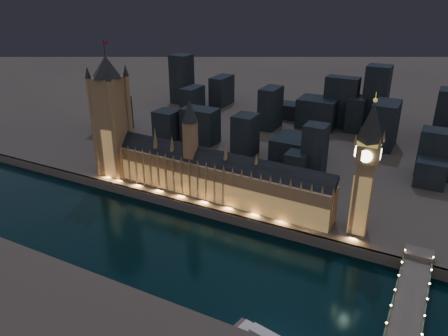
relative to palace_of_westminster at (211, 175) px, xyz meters
The scene contains 8 objects.
ground_plane 67.89m from the palace_of_westminster, 80.76° to the right, with size 2000.00×2000.00×0.00m, color black.
north_bank 458.91m from the palace_of_westminster, 88.74° to the left, with size 2000.00×960.00×8.00m, color #443D38.
embankment_wall 32.12m from the palace_of_westminster, 64.15° to the right, with size 2000.00×2.50×8.00m, color #535654.
palace_of_westminster is the anchor object (origin of this frame).
victoria_tower 107.63m from the palace_of_westminster, behind, with size 31.68×31.68×117.62m.
elizabeth_tower 123.63m from the palace_of_westminster, ahead, with size 18.00×18.00×99.25m.
westminster_bridge 173.89m from the palace_of_westminster, 22.18° to the right, with size 17.30×113.00×15.90m.
city_backdrop 193.07m from the palace_of_westminster, 75.56° to the left, with size 475.88×215.63×75.07m.
Camera 1 is at (148.48, -217.43, 171.35)m, focal length 35.00 mm.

